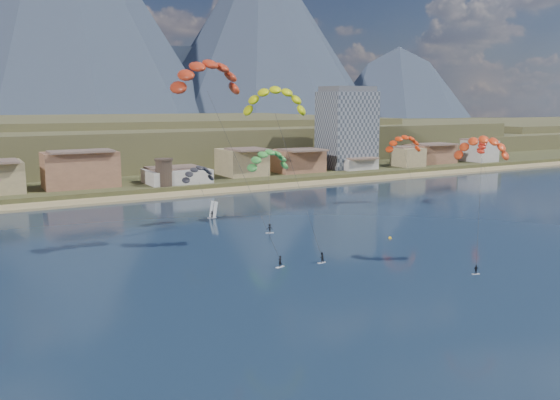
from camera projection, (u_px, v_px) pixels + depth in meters
name	position (u px, v px, depth m)	size (l,w,h in m)	color
ground	(393.00, 303.00, 81.23)	(2400.00, 2400.00, 0.00)	black
beach	(157.00, 196.00, 172.07)	(2200.00, 12.00, 0.90)	tan
land	(11.00, 131.00, 561.34)	(2200.00, 900.00, 4.00)	#4E492A
foothills	(121.00, 140.00, 289.93)	(940.00, 210.00, 18.00)	brown
town	(2.00, 173.00, 165.01)	(400.00, 24.00, 12.00)	beige
apartment_tower	(347.00, 128.00, 229.41)	(20.00, 16.00, 32.00)	gray
watchtower	(164.00, 172.00, 180.34)	(5.82, 5.82, 8.60)	#47382D
kitesurfer_red	(207.00, 72.00, 104.32)	(14.47, 20.26, 37.95)	silver
kitesurfer_yellow	(275.00, 97.00, 107.87)	(13.21, 18.93, 32.62)	silver
kitesurfer_orange	(482.00, 144.00, 100.40)	(12.77, 11.40, 23.42)	silver
kitesurfer_green	(268.00, 157.00, 136.42)	(13.39, 16.04, 20.20)	silver
distant_kite_dark	(198.00, 171.00, 130.93)	(8.80, 6.48, 15.54)	#262626
distant_kite_orange	(404.00, 141.00, 158.79)	(11.20, 7.19, 20.64)	#262626
distant_kite_red	(481.00, 145.00, 161.18)	(7.57, 7.64, 18.69)	#262626
windsurfer	(213.00, 213.00, 140.76)	(2.40, 2.64, 4.10)	silver
buoy	(390.00, 238.00, 119.77)	(0.66, 0.66, 0.66)	yellow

